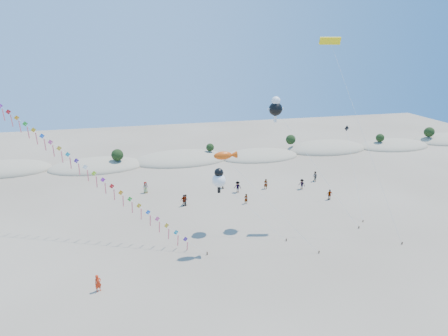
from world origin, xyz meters
TOP-DOWN VIEW (x-y plane):
  - ground at (0.00, 0.00)m, footprint 160.00×160.00m
  - dune_ridge at (1.06, 45.14)m, footprint 145.30×11.49m
  - kite_train at (-13.68, 17.49)m, footprint 23.04×14.52m
  - fish_kite at (0.94, 11.09)m, footprint 11.20×4.41m
  - cartoon_kite_low at (1.11, 15.28)m, footprint 8.01×5.60m
  - cartoon_kite_high at (8.45, 16.45)m, footprint 11.06×5.91m
  - parafoil_kite at (14.77, 15.88)m, footprint 7.78×9.89m
  - dark_kite at (21.19, 19.09)m, footprint 2.31×9.31m
  - flyer_foreground at (-12.74, 5.88)m, footprint 0.76×0.67m
  - beachgoers at (7.52, 26.10)m, footprint 28.95×9.69m

SIDE VIEW (x-z plane):
  - ground at x=0.00m, z-range 0.00..0.00m
  - dune_ridge at x=1.06m, z-range -2.67..2.90m
  - beachgoers at x=7.52m, z-range -0.05..1.78m
  - flyer_foreground at x=-12.74m, z-range 0.00..1.74m
  - cartoon_kite_low at x=1.11m, z-range 2.73..10.88m
  - dark_kite at x=21.19m, z-range 1.75..12.68m
  - kite_train at x=-13.68m, z-range 0.05..16.23m
  - fish_kite at x=0.94m, z-range 5.23..16.68m
  - cartoon_kite_high at x=8.45m, z-range 6.79..23.08m
  - parafoil_kite at x=14.77m, z-range 10.69..33.71m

